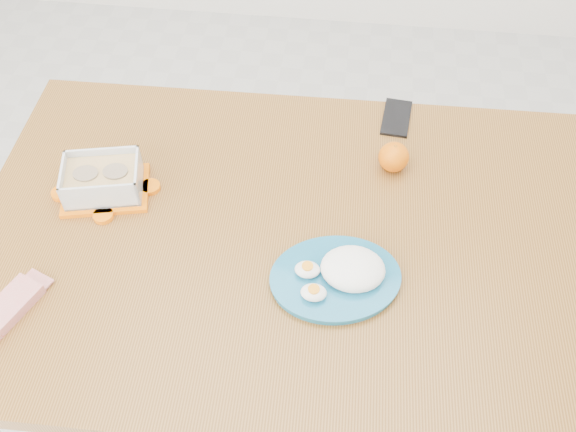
# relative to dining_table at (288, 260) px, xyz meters

# --- Properties ---
(ground) EXTENTS (3.50, 3.50, 0.00)m
(ground) POSITION_rel_dining_table_xyz_m (-0.02, 0.15, -0.66)
(ground) COLOR #B7B7B2
(ground) RESTS_ON ground
(dining_table) EXTENTS (1.32, 0.89, 0.75)m
(dining_table) POSITION_rel_dining_table_xyz_m (0.00, 0.00, 0.00)
(dining_table) COLOR brown
(dining_table) RESTS_ON ground
(food_container) EXTENTS (0.21, 0.17, 0.08)m
(food_container) POSITION_rel_dining_table_xyz_m (-0.40, 0.07, 0.13)
(food_container) COLOR orange
(food_container) RESTS_ON dining_table
(orange_fruit) EXTENTS (0.07, 0.07, 0.07)m
(orange_fruit) POSITION_rel_dining_table_xyz_m (0.21, 0.22, 0.12)
(orange_fruit) COLOR #E95804
(orange_fruit) RESTS_ON dining_table
(rice_plate) EXTENTS (0.30, 0.30, 0.07)m
(rice_plate) POSITION_rel_dining_table_xyz_m (0.11, -0.10, 0.11)
(rice_plate) COLOR #186487
(rice_plate) RESTS_ON dining_table
(smartphone) EXTENTS (0.08, 0.13, 0.01)m
(smartphone) POSITION_rel_dining_table_xyz_m (0.21, 0.38, 0.09)
(smartphone) COLOR black
(smartphone) RESTS_ON dining_table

